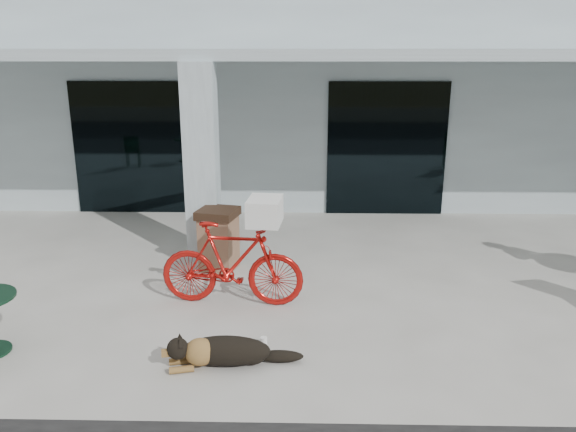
{
  "coord_description": "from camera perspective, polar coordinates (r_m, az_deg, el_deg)",
  "views": [
    {
      "loc": [
        0.05,
        -6.37,
        3.26
      ],
      "look_at": [
        -0.12,
        1.33,
        1.0
      ],
      "focal_mm": 35.0,
      "sensor_mm": 36.0,
      "label": 1
    }
  ],
  "objects": [
    {
      "name": "cup_near_dog",
      "position": [
        6.63,
        -2.47,
        -12.6
      ],
      "size": [
        0.11,
        0.11,
        0.1
      ],
      "primitive_type": "cylinder",
      "rotation": [
        0.0,
        0.0,
        0.42
      ],
      "color": "white",
      "rests_on": "ground"
    },
    {
      "name": "dog",
      "position": [
        6.24,
        -6.3,
        -13.29
      ],
      "size": [
        1.17,
        0.61,
        0.37
      ],
      "primitive_type": null,
      "rotation": [
        0.0,
        0.0,
        0.23
      ],
      "color": "black",
      "rests_on": "ground"
    },
    {
      "name": "overhang",
      "position": [
        9.97,
        1.02,
        16.08
      ],
      "size": [
        22.0,
        2.8,
        0.18
      ],
      "primitive_type": "cube",
      "color": "silver",
      "rests_on": "column"
    },
    {
      "name": "building",
      "position": [
        14.9,
        1.1,
        12.49
      ],
      "size": [
        22.0,
        7.0,
        4.5
      ],
      "primitive_type": "cube",
      "color": "silver",
      "rests_on": "ground"
    },
    {
      "name": "column",
      "position": [
        8.97,
        -8.75,
        5.25
      ],
      "size": [
        0.5,
        0.5,
        3.12
      ],
      "primitive_type": "cube",
      "color": "silver",
      "rests_on": "ground"
    },
    {
      "name": "storefront_glass_left",
      "position": [
        11.96,
        -14.62,
        6.66
      ],
      "size": [
        2.8,
        0.06,
        2.7
      ],
      "primitive_type": "cube",
      "color": "black",
      "rests_on": "ground"
    },
    {
      "name": "laundry_basket",
      "position": [
        7.15,
        -2.37,
        0.51
      ],
      "size": [
        0.46,
        0.6,
        0.33
      ],
      "primitive_type": "cube",
      "rotation": [
        0.0,
        0.0,
        1.48
      ],
      "color": "white",
      "rests_on": "bicycle"
    },
    {
      "name": "ground",
      "position": [
        7.16,
        0.74,
        -10.75
      ],
      "size": [
        80.0,
        80.0,
        0.0
      ],
      "primitive_type": "plane",
      "color": "#B7B5AC",
      "rests_on": "ground"
    },
    {
      "name": "storefront_glass_right",
      "position": [
        11.64,
        9.97,
        6.68
      ],
      "size": [
        2.4,
        0.06,
        2.7
      ],
      "primitive_type": "cube",
      "color": "black",
      "rests_on": "ground"
    },
    {
      "name": "trash_receptacle",
      "position": [
        8.72,
        -7.05,
        -2.35
      ],
      "size": [
        0.68,
        0.68,
        0.96
      ],
      "primitive_type": null,
      "rotation": [
        0.0,
        0.0,
        -0.23
      ],
      "color": "brown",
      "rests_on": "ground"
    },
    {
      "name": "bicycle",
      "position": [
        7.46,
        -5.73,
        -4.84
      ],
      "size": [
        1.94,
        0.7,
        1.14
      ],
      "primitive_type": "imported",
      "rotation": [
        0.0,
        0.0,
        1.48
      ],
      "color": "#AB120D",
      "rests_on": "ground"
    }
  ]
}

